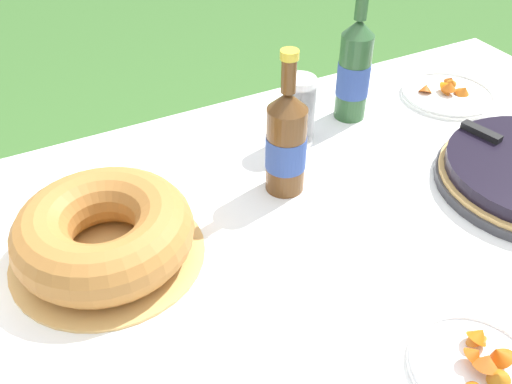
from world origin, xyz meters
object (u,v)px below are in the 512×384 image
Objects in this scene: cup_stack at (299,112)px; snack_plate_right at (476,365)px; cider_bottle_green at (354,70)px; cider_bottle_amber at (286,142)px; snack_plate_far at (448,94)px; bundt_cake at (104,233)px.

cup_stack reaches higher than snack_plate_right.
cider_bottle_green is 0.33m from cider_bottle_amber.
cup_stack is 0.17m from cider_bottle_amber.
cup_stack reaches higher than snack_plate_far.
cup_stack is 0.68× the size of snack_plate_far.
bundt_cake is 0.51m from cup_stack.
cup_stack is (0.49, 0.16, 0.03)m from bundt_cake.
snack_plate_right is at bearing -86.58° from cider_bottle_amber.
cup_stack is at bearing -179.91° from snack_plate_far.
cider_bottle_amber reaches higher than snack_plate_right.
cider_bottle_green is at bearing 13.68° from cup_stack.
snack_plate_far is (0.94, 0.16, -0.04)m from bundt_cake.
cup_stack is at bearing -166.32° from cider_bottle_green.
bundt_cake is at bearing 130.41° from snack_plate_right.
cider_bottle_amber is at bearing -148.33° from cider_bottle_green.
snack_plate_far is at bearing 0.09° from cup_stack.
cider_bottle_amber is at bearing 93.42° from snack_plate_right.
cider_bottle_green is (0.66, 0.20, 0.07)m from bundt_cake.
bundt_cake is 1.44× the size of snack_plate_far.
cider_bottle_green reaches higher than cup_stack.
cup_stack reaches higher than bundt_cake.
cider_bottle_amber is 0.58m from snack_plate_far.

